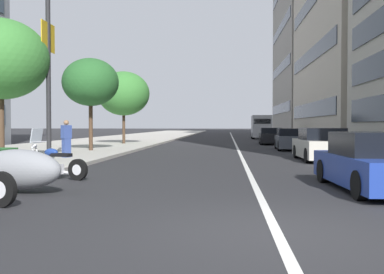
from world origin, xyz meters
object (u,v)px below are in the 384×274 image
at_px(motorcycle_second_in_row, 18,169).
at_px(street_tree_mid_sidewalk, 124,94).
at_px(car_mid_block_traffic, 271,136).
at_px(street_lamp_with_banners, 56,38).
at_px(car_following_behind, 374,164).
at_px(pedestrian_on_plaza, 66,139).
at_px(car_far_down_avenue, 321,146).
at_px(street_tree_near_plaza_corner, 1,59).
at_px(car_approaching_light, 291,140).
at_px(motorcycle_nearest_camera, 55,164).
at_px(delivery_van_ahead, 261,126).
at_px(street_tree_far_plaza, 91,82).

xyz_separation_m(motorcycle_second_in_row, street_tree_mid_sidewalk, (24.06, 3.17, 3.42)).
bearing_deg(car_mid_block_traffic, street_lamp_with_banners, 155.37).
distance_m(car_following_behind, pedestrian_on_plaza, 13.24).
relative_size(street_tree_mid_sidewalk, pedestrian_on_plaza, 3.39).
bearing_deg(car_far_down_avenue, street_tree_near_plaza_corner, 105.39).
bearing_deg(car_approaching_light, car_following_behind, -179.31).
height_order(car_mid_block_traffic, street_tree_mid_sidewalk, street_tree_mid_sidewalk).
bearing_deg(motorcycle_nearest_camera, car_approaching_light, -100.34).
relative_size(car_mid_block_traffic, street_tree_near_plaza_corner, 0.85).
bearing_deg(motorcycle_second_in_row, car_following_behind, -160.11).
height_order(motorcycle_second_in_row, street_tree_near_plaza_corner, street_tree_near_plaza_corner).
xyz_separation_m(car_following_behind, delivery_van_ahead, (40.55, -0.42, 0.78)).
bearing_deg(street_tree_far_plaza, street_tree_mid_sidewalk, 1.89).
bearing_deg(car_approaching_light, street_tree_near_plaza_corner, 136.57).
xyz_separation_m(car_far_down_avenue, car_approaching_light, (8.51, 0.09, -0.01)).
bearing_deg(car_following_behind, street_lamp_with_banners, 56.72).
distance_m(motorcycle_nearest_camera, car_mid_block_traffic, 25.79).
distance_m(car_following_behind, street_tree_near_plaza_corner, 13.57).
distance_m(car_far_down_avenue, car_mid_block_traffic, 16.93).
relative_size(motorcycle_second_in_row, car_far_down_avenue, 0.54).
relative_size(car_approaching_light, street_tree_mid_sidewalk, 0.77).
distance_m(street_tree_far_plaza, street_tree_mid_sidewalk, 9.36).
height_order(car_approaching_light, delivery_van_ahead, delivery_van_ahead).
distance_m(car_following_behind, street_tree_far_plaza, 17.83).
relative_size(car_mid_block_traffic, pedestrian_on_plaza, 2.81).
bearing_deg(pedestrian_on_plaza, car_approaching_light, 73.80).
xyz_separation_m(street_tree_far_plaza, pedestrian_on_plaza, (-5.48, -0.60, -2.97)).
relative_size(delivery_van_ahead, street_tree_far_plaza, 0.99).
bearing_deg(street_tree_mid_sidewalk, street_tree_far_plaza, -178.11).
distance_m(car_following_behind, car_far_down_avenue, 9.06).
relative_size(car_following_behind, street_tree_near_plaza_corner, 0.83).
height_order(motorcycle_nearest_camera, street_tree_mid_sidewalk, street_tree_mid_sidewalk).
bearing_deg(motorcycle_second_in_row, pedestrian_on_plaza, -64.16).
xyz_separation_m(car_following_behind, street_lamp_with_banners, (5.96, 10.05, 4.25)).
xyz_separation_m(delivery_van_ahead, street_lamp_with_banners, (-34.59, 10.47, 3.48)).
bearing_deg(street_lamp_with_banners, pedestrian_on_plaza, 10.94).
bearing_deg(street_tree_far_plaza, motorcycle_nearest_camera, -167.57).
distance_m(delivery_van_ahead, street_lamp_with_banners, 36.31).
distance_m(motorcycle_nearest_camera, street_lamp_with_banners, 6.43).
distance_m(car_far_down_avenue, street_tree_near_plaza_corner, 13.54).
bearing_deg(car_far_down_avenue, motorcycle_nearest_camera, 128.57).
distance_m(car_following_behind, street_lamp_with_banners, 12.44).
distance_m(street_lamp_with_banners, pedestrian_on_plaza, 4.49).
bearing_deg(motorcycle_nearest_camera, street_tree_near_plaza_corner, -27.69).
distance_m(car_mid_block_traffic, delivery_van_ahead, 14.62).
relative_size(street_lamp_with_banners, pedestrian_on_plaza, 4.81).
distance_m(car_approaching_light, street_tree_far_plaza, 12.69).
xyz_separation_m(car_approaching_light, car_mid_block_traffic, (8.41, 0.43, -0.02)).
height_order(motorcycle_second_in_row, car_approaching_light, car_approaching_light).
bearing_deg(car_approaching_light, street_tree_far_plaza, 111.23).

